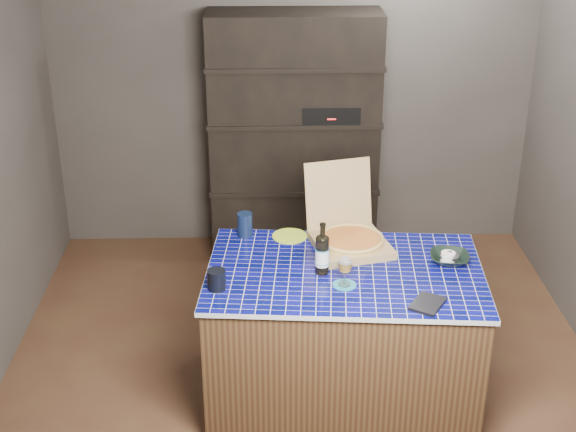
{
  "coord_description": "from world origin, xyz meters",
  "views": [
    {
      "loc": [
        -0.19,
        -3.92,
        2.84
      ],
      "look_at": [
        -0.08,
        0.0,
        1.0
      ],
      "focal_mm": 50.0,
      "sensor_mm": 36.0,
      "label": 1
    }
  ],
  "objects_px": {
    "pizza_box": "(350,237)",
    "bowl": "(449,258)",
    "mead_bottle": "(322,254)",
    "dvd_case": "(428,304)",
    "kitchen_island": "(343,334)",
    "wine_glass": "(345,265)"
  },
  "relations": [
    {
      "from": "mead_bottle",
      "to": "kitchen_island",
      "type": "bearing_deg",
      "value": 10.77
    },
    {
      "from": "mead_bottle",
      "to": "wine_glass",
      "type": "bearing_deg",
      "value": -51.91
    },
    {
      "from": "kitchen_island",
      "to": "mead_bottle",
      "type": "bearing_deg",
      "value": -164.68
    },
    {
      "from": "pizza_box",
      "to": "kitchen_island",
      "type": "bearing_deg",
      "value": -114.7
    },
    {
      "from": "pizza_box",
      "to": "bowl",
      "type": "xyz_separation_m",
      "value": [
        0.51,
        -0.2,
        -0.03
      ]
    },
    {
      "from": "wine_glass",
      "to": "dvd_case",
      "type": "relative_size",
      "value": 0.88
    },
    {
      "from": "kitchen_island",
      "to": "bowl",
      "type": "xyz_separation_m",
      "value": [
        0.56,
        0.07,
        0.42
      ]
    },
    {
      "from": "mead_bottle",
      "to": "dvd_case",
      "type": "height_order",
      "value": "mead_bottle"
    },
    {
      "from": "mead_bottle",
      "to": "wine_glass",
      "type": "distance_m",
      "value": 0.17
    },
    {
      "from": "bowl",
      "to": "kitchen_island",
      "type": "bearing_deg",
      "value": -173.06
    },
    {
      "from": "kitchen_island",
      "to": "pizza_box",
      "type": "xyz_separation_m",
      "value": [
        0.05,
        0.27,
        0.46
      ]
    },
    {
      "from": "mead_bottle",
      "to": "dvd_case",
      "type": "bearing_deg",
      "value": -34.29
    },
    {
      "from": "wine_glass",
      "to": "kitchen_island",
      "type": "bearing_deg",
      "value": 83.6
    },
    {
      "from": "bowl",
      "to": "wine_glass",
      "type": "bearing_deg",
      "value": -158.66
    },
    {
      "from": "dvd_case",
      "to": "bowl",
      "type": "distance_m",
      "value": 0.47
    },
    {
      "from": "pizza_box",
      "to": "dvd_case",
      "type": "relative_size",
      "value": 2.96
    },
    {
      "from": "bowl",
      "to": "pizza_box",
      "type": "bearing_deg",
      "value": 158.88
    },
    {
      "from": "kitchen_island",
      "to": "wine_glass",
      "type": "relative_size",
      "value": 9.21
    },
    {
      "from": "mead_bottle",
      "to": "bowl",
      "type": "distance_m",
      "value": 0.7
    },
    {
      "from": "pizza_box",
      "to": "wine_glass",
      "type": "xyz_separation_m",
      "value": [
        -0.07,
        -0.43,
        0.06
      ]
    },
    {
      "from": "kitchen_island",
      "to": "bowl",
      "type": "relative_size",
      "value": 7.3
    },
    {
      "from": "kitchen_island",
      "to": "pizza_box",
      "type": "relative_size",
      "value": 2.74
    }
  ]
}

